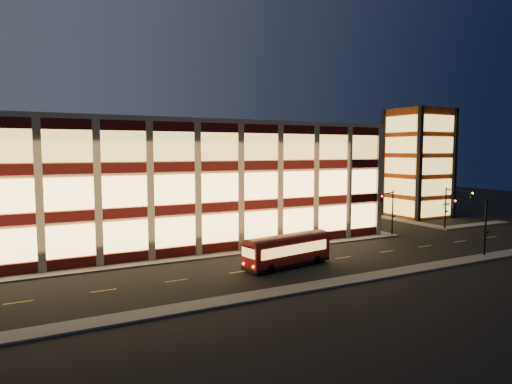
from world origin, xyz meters
TOP-DOWN VIEW (x-y plane):
  - ground at (0.00, 0.00)m, footprint 200.00×200.00m
  - sidewalk_office_south at (-3.00, 1.00)m, footprint 54.00×2.00m
  - sidewalk_office_east at (23.00, 17.00)m, footprint 2.00×30.00m
  - sidewalk_tower_south at (40.00, 1.00)m, footprint 14.00×2.00m
  - sidewalk_tower_west at (34.00, 17.00)m, footprint 2.00×30.00m
  - sidewalk_near at (0.00, -13.00)m, footprint 100.00×2.00m
  - office_building at (-2.91, 16.91)m, footprint 50.45×30.45m
  - stair_tower at (39.95, 11.95)m, footprint 8.60×8.60m
  - traffic_signal_far at (22.21, 0.24)m, footprint 3.79×1.87m
  - traffic_signal_right at (33.50, -0.62)m, footprint 1.20×4.37m
  - traffic_signal_near at (23.50, -11.03)m, footprint 0.32×4.45m
  - trolley_bus at (2.98, -6.28)m, footprint 9.51×3.83m

SIDE VIEW (x-z plane):
  - ground at x=0.00m, z-range 0.00..0.00m
  - sidewalk_office_south at x=-3.00m, z-range 0.00..0.15m
  - sidewalk_office_east at x=23.00m, z-range 0.00..0.15m
  - sidewalk_tower_south at x=40.00m, z-range 0.00..0.15m
  - sidewalk_tower_west at x=34.00m, z-range 0.00..0.15m
  - sidewalk_near at x=0.00m, z-range 0.00..0.15m
  - trolley_bus at x=2.98m, z-range 0.17..3.30m
  - traffic_signal_right at x=33.50m, z-range 1.10..7.10m
  - traffic_signal_far at x=22.21m, z-range 1.11..7.11m
  - traffic_signal_near at x=23.50m, z-range 1.13..7.13m
  - office_building at x=-2.91m, z-range 0.00..14.50m
  - stair_tower at x=39.95m, z-range -0.01..17.99m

